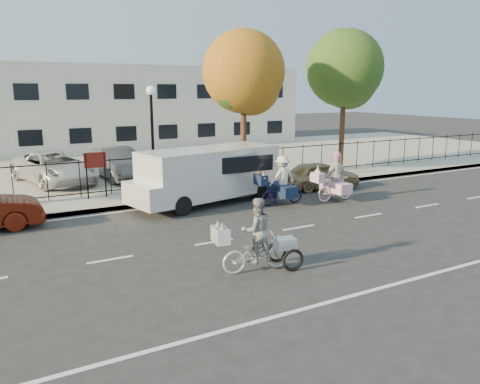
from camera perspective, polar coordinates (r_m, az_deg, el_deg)
ground at (r=13.66m, az=-3.14°, el=-6.12°), size 120.00×120.00×0.00m
road_markings at (r=13.65m, az=-3.14°, el=-6.10°), size 60.00×9.52×0.01m
curb at (r=18.15m, az=-10.08°, el=-1.37°), size 60.00×0.10×0.15m
sidewalk at (r=19.12m, az=-11.10°, el=-0.71°), size 60.00×2.20×0.15m
parking_lot at (r=27.60m, az=-16.80°, el=2.98°), size 60.00×15.60×0.15m
iron_fence at (r=19.99m, az=-12.16°, el=2.22°), size 58.00×0.06×1.50m
building at (r=37.14m, az=-20.42°, el=9.56°), size 34.00×10.00×6.00m
lamppost at (r=19.50m, az=-10.70°, el=8.59°), size 0.36×0.36×4.33m
street_sign at (r=19.09m, az=-17.21°, el=3.05°), size 0.85×0.06×1.80m
zebra_trike at (r=11.35m, az=2.06°, el=-6.25°), size 2.14×0.96×1.83m
unicorn_bike at (r=18.82m, az=11.52°, el=1.10°), size 1.93×1.34×1.97m
bull_bike at (r=17.91m, az=5.10°, el=0.82°), size 2.02×1.38×1.89m
white_van at (r=18.10m, az=-4.03°, el=2.32°), size 6.34×3.14×2.13m
gold_sedan at (r=21.07m, az=9.73°, el=2.04°), size 3.74×1.85×1.23m
lot_car_b at (r=22.92m, az=-21.67°, el=2.85°), size 3.69×5.70×1.46m
lot_car_c at (r=23.08m, az=-14.72°, el=3.39°), size 1.94×4.58×1.47m
lot_car_d at (r=24.08m, az=-4.25°, el=4.12°), size 3.14×4.65×1.47m
tree_mid at (r=22.52m, az=0.69°, el=13.97°), size 3.86×3.86×7.08m
tree_east at (r=26.26m, az=12.80°, el=14.05°), size 4.08×4.08×7.47m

